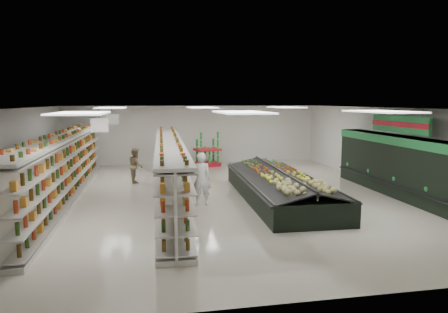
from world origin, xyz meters
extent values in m
plane|color=beige|center=(0.00, 0.00, 0.00)|extent=(16.00, 16.00, 0.00)
cube|color=white|center=(0.00, 0.00, 3.20)|extent=(14.00, 16.00, 0.02)
cube|color=silver|center=(0.00, 8.00, 1.60)|extent=(14.00, 0.02, 3.20)
cube|color=silver|center=(0.00, -8.00, 1.60)|extent=(14.00, 0.02, 3.20)
cube|color=silver|center=(-7.00, 0.00, 1.60)|extent=(0.02, 16.00, 3.20)
cube|color=silver|center=(7.00, 0.00, 1.60)|extent=(0.02, 16.00, 3.20)
cube|color=black|center=(6.55, -1.50, 1.10)|extent=(0.80, 8.00, 2.20)
cube|color=#217D3B|center=(6.53, -1.50, 2.05)|extent=(0.85, 8.00, 0.30)
cube|color=black|center=(6.30, -1.50, 0.55)|extent=(0.55, 7.80, 0.15)
cube|color=beige|center=(6.40, -1.50, 1.35)|extent=(0.45, 7.70, 0.03)
cube|color=beige|center=(6.40, -1.50, 1.65)|extent=(0.45, 7.70, 0.03)
cube|color=white|center=(-3.80, -2.00, 2.75)|extent=(0.50, 0.06, 0.40)
cube|color=#B11423|center=(-3.80, -2.00, 2.75)|extent=(0.52, 0.02, 0.12)
cylinder|color=black|center=(-3.80, -2.00, 3.05)|extent=(0.01, 0.01, 0.50)
cube|color=white|center=(-3.80, 2.00, 2.75)|extent=(0.50, 0.06, 0.40)
cube|color=#B11423|center=(-3.80, 2.00, 2.75)|extent=(0.52, 0.02, 0.12)
cylinder|color=black|center=(-3.80, 2.00, 3.05)|extent=(0.01, 0.01, 0.50)
cube|color=#217D3B|center=(6.25, -1.50, 2.65)|extent=(0.10, 3.20, 0.60)
cube|color=#B11423|center=(6.19, -1.50, 2.65)|extent=(0.03, 3.20, 0.18)
cylinder|color=black|center=(6.25, -2.70, 3.05)|extent=(0.01, 0.01, 0.50)
cylinder|color=black|center=(6.25, -0.30, 3.05)|extent=(0.01, 0.01, 0.50)
cube|color=silver|center=(-5.40, 0.53, 0.06)|extent=(0.98, 12.93, 0.13)
cube|color=silver|center=(-5.40, 0.53, 1.08)|extent=(0.07, 12.93, 2.16)
cube|color=silver|center=(-5.40, 0.53, 2.20)|extent=(0.98, 12.93, 0.09)
cube|color=beige|center=(-5.65, 0.53, 0.19)|extent=(0.48, 12.82, 0.03)
cube|color=beige|center=(-5.65, 0.53, 0.67)|extent=(0.48, 12.82, 0.03)
cube|color=beige|center=(-5.65, 0.53, 1.14)|extent=(0.48, 12.82, 0.03)
cube|color=beige|center=(-5.65, 0.53, 1.61)|extent=(0.48, 12.82, 0.03)
cube|color=beige|center=(-5.65, 0.53, 2.08)|extent=(0.48, 12.82, 0.03)
cube|color=beige|center=(-5.15, 0.53, 0.19)|extent=(0.48, 12.82, 0.03)
cube|color=beige|center=(-5.15, 0.53, 0.67)|extent=(0.48, 12.82, 0.03)
cube|color=beige|center=(-5.15, 0.53, 1.14)|extent=(0.48, 12.82, 0.03)
cube|color=beige|center=(-5.15, 0.53, 1.61)|extent=(0.48, 12.82, 0.03)
cube|color=beige|center=(-5.15, 0.53, 2.08)|extent=(0.48, 12.82, 0.03)
cube|color=silver|center=(-1.71, -0.08, 0.06)|extent=(1.23, 12.08, 0.12)
cube|color=silver|center=(-1.71, -0.08, 1.00)|extent=(0.39, 12.05, 2.01)
cube|color=silver|center=(-1.71, -0.08, 2.05)|extent=(1.23, 12.08, 0.08)
cube|color=beige|center=(-1.94, -0.08, 0.18)|extent=(0.77, 11.96, 0.03)
cube|color=beige|center=(-1.94, -0.08, 0.62)|extent=(0.77, 11.96, 0.03)
cube|color=beige|center=(-1.94, -0.08, 1.06)|extent=(0.77, 11.96, 0.03)
cube|color=beige|center=(-1.94, -0.08, 1.50)|extent=(0.77, 11.96, 0.03)
cube|color=beige|center=(-1.94, -0.08, 1.94)|extent=(0.77, 11.96, 0.03)
cube|color=beige|center=(-1.48, -0.09, 0.18)|extent=(0.77, 11.96, 0.03)
cube|color=beige|center=(-1.48, -0.09, 0.62)|extent=(0.77, 11.96, 0.03)
cube|color=beige|center=(-1.48, -0.09, 1.06)|extent=(0.77, 11.96, 0.03)
cube|color=beige|center=(-1.48, -0.09, 1.50)|extent=(0.77, 11.96, 0.03)
cube|color=beige|center=(-1.48, -0.09, 1.94)|extent=(0.77, 11.96, 0.03)
cube|color=black|center=(2.09, -0.90, 0.36)|extent=(2.66, 7.21, 0.71)
cube|color=#262626|center=(0.91, -0.87, 0.73)|extent=(0.27, 7.14, 0.06)
cube|color=#262626|center=(3.27, -0.94, 0.73)|extent=(0.27, 7.14, 0.06)
cube|color=black|center=(1.45, -0.88, 0.84)|extent=(1.52, 7.08, 0.37)
cube|color=black|center=(2.73, -0.92, 0.84)|extent=(1.52, 7.08, 0.37)
cube|color=#262626|center=(2.09, -0.90, 0.94)|extent=(0.26, 7.04, 0.26)
cube|color=#B11423|center=(0.63, 6.76, 0.11)|extent=(1.43, 1.11, 0.21)
cube|color=red|center=(0.63, 6.76, 0.90)|extent=(1.49, 1.18, 0.11)
imported|color=silver|center=(-0.72, -1.18, 0.88)|extent=(0.68, 0.48, 1.77)
imported|color=#93735A|center=(-2.99, 3.01, 0.74)|extent=(0.54, 0.77, 1.47)
camera|label=1|loc=(-2.37, -14.13, 3.45)|focal=32.00mm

